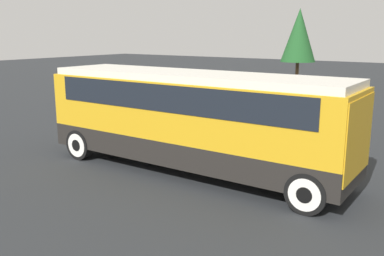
% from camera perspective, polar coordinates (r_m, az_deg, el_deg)
% --- Properties ---
extents(ground_plane, '(120.00, 120.00, 0.00)m').
position_cam_1_polar(ground_plane, '(14.18, 0.00, -5.78)').
color(ground_plane, '#26282B').
extents(tour_bus, '(10.34, 2.66, 3.25)m').
position_cam_1_polar(tour_bus, '(13.64, 0.33, 1.98)').
color(tour_bus, black).
rests_on(tour_bus, ground_plane).
extents(parked_car_near, '(4.53, 1.95, 1.39)m').
position_cam_1_polar(parked_car_near, '(22.43, 8.99, 2.69)').
color(parked_car_near, '#BCBCC1').
rests_on(parked_car_near, ground_plane).
extents(parked_car_mid, '(4.53, 1.81, 1.47)m').
position_cam_1_polar(parked_car_mid, '(19.40, 9.18, 1.28)').
color(parked_car_mid, '#7A6B5B').
rests_on(parked_car_mid, ground_plane).
extents(tree_center, '(2.90, 2.90, 6.50)m').
position_cam_1_polar(tree_center, '(37.72, 14.07, 11.89)').
color(tree_center, brown).
rests_on(tree_center, ground_plane).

